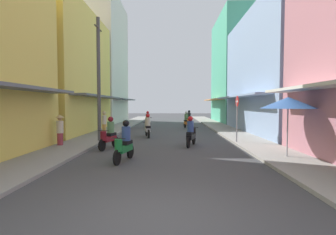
% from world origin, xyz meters
% --- Properties ---
extents(ground_plane, '(87.89, 87.89, 0.00)m').
position_xyz_m(ground_plane, '(0.00, 15.98, 0.00)').
color(ground_plane, '#424244').
extents(sidewalk_left, '(2.15, 47.95, 0.12)m').
position_xyz_m(sidewalk_left, '(-4.74, 15.98, 0.06)').
color(sidewalk_left, gray).
rests_on(sidewalk_left, ground).
extents(sidewalk_right, '(2.15, 47.95, 0.12)m').
position_xyz_m(sidewalk_right, '(4.74, 15.98, 0.06)').
color(sidewalk_right, '#9E9991').
rests_on(sidewalk_right, ground).
extents(building_left_mid, '(7.05, 10.51, 9.27)m').
position_xyz_m(building_left_mid, '(-8.80, 14.85, 4.63)').
color(building_left_mid, '#EFD159').
rests_on(building_left_mid, ground).
extents(building_left_far, '(7.05, 9.40, 14.23)m').
position_xyz_m(building_left_far, '(-8.81, 25.41, 7.11)').
color(building_left_far, silver).
rests_on(building_left_far, ground).
extents(building_right_mid, '(7.05, 12.85, 9.10)m').
position_xyz_m(building_right_mid, '(8.80, 15.06, 4.55)').
color(building_right_mid, '#8CA5CC').
rests_on(building_right_mid, ground).
extents(building_right_far, '(7.05, 10.32, 12.80)m').
position_xyz_m(building_right_far, '(8.81, 27.10, 6.39)').
color(building_right_far, '#4CB28C').
rests_on(building_right_far, ground).
extents(motorbike_black, '(0.72, 1.75, 1.58)m').
position_xyz_m(motorbike_black, '(1.25, 8.52, 0.70)').
color(motorbike_black, black).
rests_on(motorbike_black, ground).
extents(motorbike_maroon, '(0.69, 1.76, 1.58)m').
position_xyz_m(motorbike_maroon, '(-2.83, 7.65, 0.70)').
color(motorbike_maroon, black).
rests_on(motorbike_maroon, ground).
extents(motorbike_silver, '(0.64, 1.78, 1.58)m').
position_xyz_m(motorbike_silver, '(-1.40, 12.27, 0.70)').
color(motorbike_silver, black).
rests_on(motorbike_silver, ground).
extents(motorbike_green, '(0.64, 1.78, 1.58)m').
position_xyz_m(motorbike_green, '(-1.56, 4.89, 0.70)').
color(motorbike_green, black).
rests_on(motorbike_green, ground).
extents(motorbike_white, '(0.55, 1.81, 1.58)m').
position_xyz_m(motorbike_white, '(-2.01, 18.86, 0.70)').
color(motorbike_white, black).
rests_on(motorbike_white, ground).
extents(motorbike_blue, '(0.66, 1.78, 1.58)m').
position_xyz_m(motorbike_blue, '(2.00, 22.79, 0.70)').
color(motorbike_blue, black).
rests_on(motorbike_blue, ground).
extents(motorbike_orange, '(0.67, 1.77, 1.58)m').
position_xyz_m(motorbike_orange, '(1.58, 18.60, 0.70)').
color(motorbike_orange, black).
rests_on(motorbike_orange, ground).
extents(pedestrian_far, '(0.44, 0.44, 1.72)m').
position_xyz_m(pedestrian_far, '(-4.71, 13.70, 0.97)').
color(pedestrian_far, '#BF8C3F').
rests_on(pedestrian_far, ground).
extents(pedestrian_crossing, '(0.44, 0.44, 1.67)m').
position_xyz_m(pedestrian_crossing, '(-5.43, 8.03, 0.94)').
color(pedestrian_crossing, '#99333F').
rests_on(pedestrian_crossing, ground).
extents(vendor_umbrella, '(2.10, 2.10, 2.47)m').
position_xyz_m(vendor_umbrella, '(4.82, 5.39, 2.24)').
color(vendor_umbrella, '#99999E').
rests_on(vendor_umbrella, ground).
extents(utility_pole, '(0.20, 1.20, 7.07)m').
position_xyz_m(utility_pole, '(-3.92, 9.75, 3.61)').
color(utility_pole, '#4C4C4F').
rests_on(utility_pole, ground).
extents(street_sign_no_entry, '(0.07, 0.60, 2.65)m').
position_xyz_m(street_sign_no_entry, '(3.82, 9.34, 1.72)').
color(street_sign_no_entry, gray).
rests_on(street_sign_no_entry, ground).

